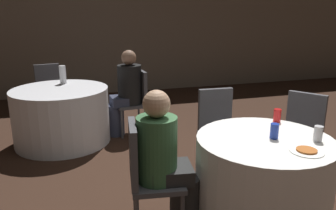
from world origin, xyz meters
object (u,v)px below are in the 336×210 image
object	(u,v)px
table_far	(62,116)
chair_near_northeast	(302,130)
pizza_plate_near	(307,151)
bottle_far	(63,75)
table_near	(262,181)
person_black_shirt	(126,93)
soda_can_silver	(318,134)
chair_near_north	(218,124)
soda_can_red	(277,116)
chair_far_east	(136,96)
soda_can_blue	(274,131)
person_green_jacket	(167,164)
chair_far_north	(49,88)
chair_near_west	(145,169)

from	to	relation	value
table_far	chair_near_northeast	size ratio (longest dim) A/B	1.37
table_far	pizza_plate_near	size ratio (longest dim) A/B	5.20
table_far	bottle_far	world-z (taller)	bottle_far
table_near	table_far	bearing A→B (deg)	124.28
person_black_shirt	soda_can_silver	bearing A→B (deg)	-161.43
chair_near_northeast	soda_can_silver	bearing A→B (deg)	113.95
chair_near_north	soda_can_red	distance (m)	0.74
table_near	pizza_plate_near	distance (m)	0.51
person_black_shirt	soda_can_red	distance (m)	2.33
person_black_shirt	pizza_plate_near	xyz separation A→B (m)	(0.85, -2.71, 0.13)
chair_far_east	soda_can_blue	world-z (taller)	chair_far_east
person_green_jacket	soda_can_blue	xyz separation A→B (m)	(0.85, -0.13, 0.22)
chair_near_northeast	chair_far_east	bearing A→B (deg)	1.47
chair_far_north	soda_can_red	xyz separation A→B (m)	(2.11, -3.04, 0.26)
person_black_shirt	chair_near_north	bearing A→B (deg)	-156.29
soda_can_red	person_green_jacket	bearing A→B (deg)	-169.08
chair_near_northeast	chair_far_north	world-z (taller)	same
person_green_jacket	bottle_far	bearing A→B (deg)	-155.31
table_far	chair_far_east	distance (m)	1.06
table_far	chair_far_east	bearing A→B (deg)	4.00
chair_near_north	soda_can_red	world-z (taller)	chair_near_north
chair_near_west	bottle_far	distance (m)	2.62
chair_near_northeast	soda_can_blue	distance (m)	0.95
chair_near_west	soda_can_red	size ratio (longest dim) A/B	7.52
chair_near_northeast	pizza_plate_near	xyz separation A→B (m)	(-0.65, -0.85, 0.21)
chair_far_north	person_green_jacket	bearing A→B (deg)	96.57
bottle_far	table_near	bearing A→B (deg)	-59.91
chair_far_north	bottle_far	bearing A→B (deg)	98.44
chair_near_west	chair_near_northeast	xyz separation A→B (m)	(1.74, 0.40, 0.00)
chair_near_northeast	bottle_far	bearing A→B (deg)	13.47
chair_near_northeast	bottle_far	xyz separation A→B (m)	(-2.34, 2.12, 0.33)
person_black_shirt	pizza_plate_near	bearing A→B (deg)	-166.61
person_green_jacket	table_far	bearing A→B (deg)	-151.91
bottle_far	pizza_plate_near	bearing A→B (deg)	-60.53
table_near	pizza_plate_near	xyz separation A→B (m)	(0.14, -0.31, 0.38)
chair_far_north	person_black_shirt	size ratio (longest dim) A/B	0.76
person_black_shirt	chair_far_north	bearing A→B (deg)	44.06
table_near	table_far	xyz separation A→B (m)	(-1.59, 2.34, 0.00)
person_green_jacket	soda_can_blue	bearing A→B (deg)	89.29
chair_near_north	chair_far_east	bearing A→B (deg)	-64.88
chair_near_north	chair_far_north	world-z (taller)	same
table_far	chair_near_northeast	xyz separation A→B (m)	(2.39, -1.80, 0.17)
person_green_jacket	table_near	bearing A→B (deg)	90.00
table_near	chair_near_northeast	bearing A→B (deg)	34.25
table_far	person_black_shirt	distance (m)	0.92
chair_far_east	soda_can_red	world-z (taller)	chair_far_east
chair_near_north	person_black_shirt	size ratio (longest dim) A/B	0.76
soda_can_red	bottle_far	size ratio (longest dim) A/B	0.48
bottle_far	chair_far_north	bearing A→B (deg)	108.99
chair_far_north	chair_far_east	size ratio (longest dim) A/B	1.00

